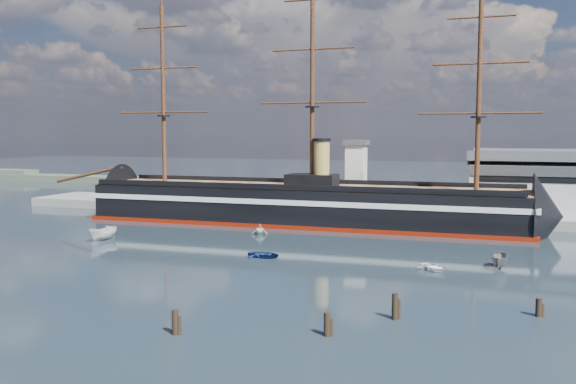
% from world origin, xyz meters
% --- Properties ---
extents(ground, '(600.00, 600.00, 0.00)m').
position_xyz_m(ground, '(0.00, 40.00, 0.00)').
color(ground, '#1D262D').
rests_on(ground, ground).
extents(quay, '(180.00, 18.00, 2.00)m').
position_xyz_m(quay, '(10.00, 76.00, 0.00)').
color(quay, slate).
rests_on(quay, ground).
extents(quay_tower, '(5.00, 5.00, 15.00)m').
position_xyz_m(quay_tower, '(3.00, 73.00, 9.75)').
color(quay_tower, silver).
rests_on(quay_tower, ground).
extents(shoreline, '(120.00, 10.00, 4.00)m').
position_xyz_m(shoreline, '(-139.23, 135.00, 1.45)').
color(shoreline, '#3F4C38').
rests_on(shoreline, ground).
extents(warship, '(113.03, 17.94, 53.94)m').
position_xyz_m(warship, '(-6.69, 60.00, 4.04)').
color(warship, black).
rests_on(warship, ground).
extents(motorboat_a, '(7.54, 3.69, 2.89)m').
position_xyz_m(motorboat_a, '(-31.23, 29.51, 0.00)').
color(motorboat_a, white).
rests_on(motorboat_a, ground).
extents(motorboat_b, '(1.48, 3.21, 1.46)m').
position_xyz_m(motorboat_b, '(0.72, 24.83, 0.00)').
color(motorboat_b, navy).
rests_on(motorboat_b, ground).
extents(motorboat_c, '(6.47, 2.73, 2.53)m').
position_xyz_m(motorboat_c, '(34.24, 28.55, 0.00)').
color(motorboat_c, slate).
rests_on(motorboat_c, ground).
extents(motorboat_d, '(5.95, 3.91, 2.01)m').
position_xyz_m(motorboat_d, '(-8.25, 45.02, 0.00)').
color(motorboat_d, white).
rests_on(motorboat_d, ground).
extents(motorboat_e, '(2.85, 2.95, 1.37)m').
position_xyz_m(motorboat_e, '(25.76, 24.33, 0.00)').
color(motorboat_e, white).
rests_on(motorboat_e, ground).
extents(piling_near_mid, '(0.64, 0.64, 3.08)m').
position_xyz_m(piling_near_mid, '(6.54, -11.86, 0.00)').
color(piling_near_mid, black).
rests_on(piling_near_mid, ground).
extents(piling_near_right, '(0.64, 0.64, 3.38)m').
position_xyz_m(piling_near_right, '(24.96, -0.09, 0.00)').
color(piling_near_right, black).
rests_on(piling_near_right, ground).
extents(piling_far_right, '(0.64, 0.64, 2.61)m').
position_xyz_m(piling_far_right, '(38.66, 5.89, 0.00)').
color(piling_far_right, black).
rests_on(piling_far_right, ground).
extents(piling_extra, '(0.64, 0.64, 2.93)m').
position_xyz_m(piling_extra, '(20.01, -7.47, 0.00)').
color(piling_extra, black).
rests_on(piling_extra, ground).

